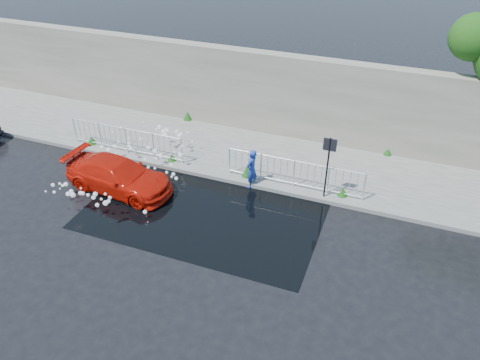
% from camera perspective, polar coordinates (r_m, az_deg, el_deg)
% --- Properties ---
extents(ground, '(90.00, 90.00, 0.00)m').
position_cam_1_polar(ground, '(15.72, -7.53, -5.44)').
color(ground, black).
rests_on(ground, ground).
extents(pavement, '(30.00, 4.00, 0.15)m').
position_cam_1_polar(pavement, '(19.39, -0.82, 3.47)').
color(pavement, '#5B5C58').
rests_on(pavement, ground).
extents(curb, '(30.00, 0.25, 0.16)m').
position_cam_1_polar(curb, '(17.83, -3.17, 0.44)').
color(curb, '#5B5C58').
rests_on(curb, ground).
extents(retaining_wall, '(30.00, 0.60, 3.50)m').
position_cam_1_polar(retaining_wall, '(20.42, 1.43, 10.82)').
color(retaining_wall, '#6C685A').
rests_on(retaining_wall, pavement).
extents(puddle, '(8.00, 5.00, 0.01)m').
position_cam_1_polar(puddle, '(16.22, -4.35, -3.76)').
color(puddle, black).
rests_on(puddle, ground).
extents(sign_post, '(0.45, 0.06, 2.50)m').
position_cam_1_polar(sign_post, '(16.02, 10.72, 2.60)').
color(sign_post, black).
rests_on(sign_post, ground).
extents(railing_left, '(5.05, 0.05, 1.10)m').
position_cam_1_polar(railing_left, '(19.51, -13.70, 4.86)').
color(railing_left, silver).
rests_on(railing_left, pavement).
extents(railing_right, '(5.05, 0.05, 1.10)m').
position_cam_1_polar(railing_right, '(16.94, 6.59, 0.92)').
color(railing_right, silver).
rests_on(railing_right, pavement).
extents(weeds, '(12.17, 3.93, 0.46)m').
position_cam_1_polar(weeds, '(18.95, -2.06, 3.55)').
color(weeds, '#164111').
rests_on(weeds, pavement).
extents(water_spray, '(3.70, 5.54, 1.07)m').
position_cam_1_polar(water_spray, '(17.87, -13.37, 1.94)').
color(water_spray, white).
rests_on(water_spray, ground).
extents(red_car, '(4.21, 1.99, 1.19)m').
position_cam_1_polar(red_car, '(17.47, -14.58, 0.52)').
color(red_car, red).
rests_on(red_car, ground).
extents(person, '(0.46, 0.61, 1.53)m').
position_cam_1_polar(person, '(16.99, 1.40, 1.38)').
color(person, '#203CA2').
rests_on(person, ground).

